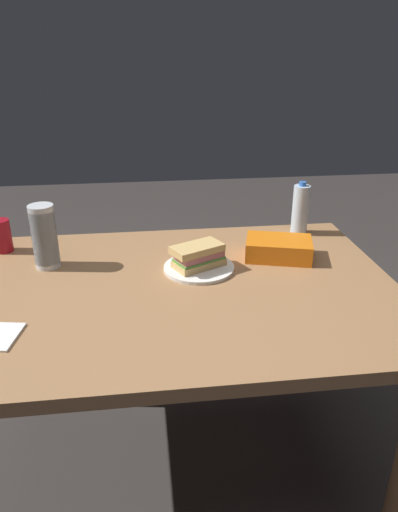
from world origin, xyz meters
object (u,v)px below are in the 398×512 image
plastic_cup_stack (44,237)px  dining_table (173,311)px  paper_plate (199,268)px  soda_can_red (2,236)px  chip_bag (279,248)px  sandwich (198,256)px  water_bottle_tall (300,210)px

plastic_cup_stack → dining_table: bearing=154.4°
paper_plate → plastic_cup_stack: (0.51, -0.09, 0.10)m
soda_can_red → chip_bag: size_ratio=0.53×
soda_can_red → plastic_cup_stack: 0.25m
sandwich → plastic_cup_stack: bearing=-10.2°
dining_table → chip_bag: (-0.39, -0.17, 0.13)m
paper_plate → water_bottle_tall: 0.54m
chip_bag → plastic_cup_stack: 0.81m
sandwich → water_bottle_tall: bearing=-146.9°
soda_can_red → plastic_cup_stack: (-0.18, 0.16, 0.05)m
dining_table → chip_bag: size_ratio=6.26×
dining_table → sandwich: size_ratio=7.19×
soda_can_red → water_bottle_tall: 1.14m
dining_table → water_bottle_tall: size_ratio=6.74×
paper_plate → plastic_cup_stack: bearing=-9.7°
plastic_cup_stack → soda_can_red: bearing=-40.3°
chip_bag → sandwich: bearing=28.0°
paper_plate → soda_can_red: size_ratio=1.97×
sandwich → water_bottle_tall: 0.53m
paper_plate → chip_bag: chip_bag is taller
sandwich → water_bottle_tall: water_bottle_tall is taller
dining_table → soda_can_red: soda_can_red is taller
soda_can_red → plastic_cup_stack: plastic_cup_stack is taller
paper_plate → chip_bag: 0.30m
paper_plate → water_bottle_tall: bearing=-147.1°
sandwich → water_bottle_tall: size_ratio=0.94×
water_bottle_tall → paper_plate: bearing=32.9°
sandwich → soda_can_red: soda_can_red is taller
paper_plate → chip_bag: (-0.29, -0.06, 0.03)m
dining_table → water_bottle_tall: (-0.54, -0.40, 0.19)m
dining_table → sandwich: (-0.10, -0.11, 0.15)m
dining_table → sandwich: sandwich is taller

